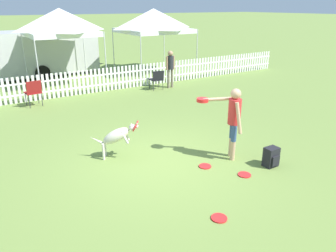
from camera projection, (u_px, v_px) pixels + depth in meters
ground_plane at (161, 162)px, 7.35m from camera, size 240.00×240.00×0.00m
handler_person at (232, 115)px, 7.21m from camera, size 0.78×1.01×1.63m
leaping_dog at (117, 136)px, 7.37m from camera, size 1.04×0.74×0.90m
frisbee_near_handler at (219, 218)px, 5.40m from camera, size 0.27×0.27×0.02m
frisbee_near_dog at (244, 175)px, 6.77m from camera, size 0.27×0.27×0.02m
frisbee_midfield at (205, 166)px, 7.13m from camera, size 0.27×0.27×0.02m
backpack_on_grass at (271, 157)px, 7.09m from camera, size 0.30×0.27×0.44m
picket_fence at (71, 84)px, 12.54m from camera, size 21.90×0.04×0.94m
folding_chair_blue_left at (157, 78)px, 13.45m from camera, size 0.53×0.55×0.80m
folding_chair_center at (33, 91)px, 11.18m from camera, size 0.54×0.56×0.92m
canopy_tent_main at (60, 22)px, 13.49m from camera, size 2.75×2.75×3.19m
canopy_tent_secondary at (154, 21)px, 16.22m from camera, size 3.17×3.17×3.15m
spectator_standing at (170, 66)px, 13.63m from camera, size 0.42×0.27×1.55m
equipment_trailer at (45, 52)px, 16.11m from camera, size 5.59×2.60×2.15m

